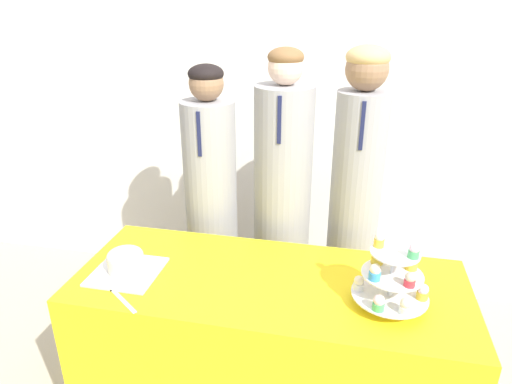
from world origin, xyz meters
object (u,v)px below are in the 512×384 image
cake_knife (114,291)px  cupcake_stand (392,277)px  student_1 (282,217)px  round_cake (126,262)px  student_2 (353,216)px  student_0 (212,216)px

cake_knife → cupcake_stand: size_ratio=0.77×
student_1 → round_cake: bearing=-130.6°
cupcake_stand → student_2: (-0.15, 0.64, -0.07)m
cupcake_stand → student_2: size_ratio=0.17×
cake_knife → student_1: student_1 is taller
student_1 → student_2: (0.37, -0.00, 0.04)m
student_0 → student_2: size_ratio=0.94×
cake_knife → student_2: 1.21m
student_1 → cupcake_stand: bearing=-51.3°
student_0 → student_2: 0.76m
cupcake_stand → student_1: bearing=128.7°
cupcake_stand → student_2: bearing=103.0°
cake_knife → cupcake_stand: 1.08m
student_1 → student_2: student_2 is taller
student_1 → student_2: 0.37m
student_2 → cupcake_stand: bearing=-77.0°
student_0 → student_1: bearing=0.0°
cupcake_stand → student_2: student_2 is taller
cupcake_stand → student_0: student_0 is taller
round_cake → cake_knife: (0.01, -0.14, -0.05)m
cupcake_stand → round_cake: bearing=-179.5°
round_cake → cupcake_stand: bearing=0.5°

